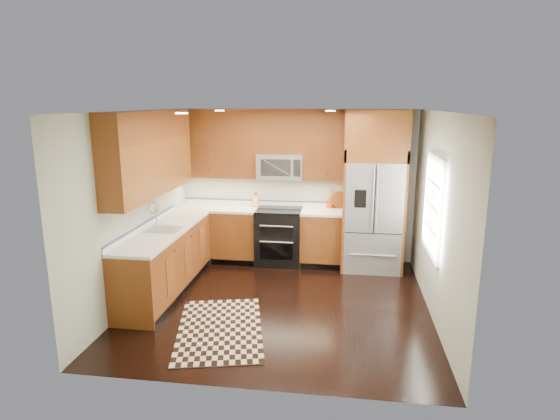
# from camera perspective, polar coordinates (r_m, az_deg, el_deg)

# --- Properties ---
(ground) EXTENTS (4.00, 4.00, 0.00)m
(ground) POSITION_cam_1_polar(r_m,az_deg,el_deg) (6.58, -0.00, -11.32)
(ground) COLOR black
(ground) RESTS_ON ground
(wall_back) EXTENTS (4.00, 0.02, 2.60)m
(wall_back) POSITION_cam_1_polar(r_m,az_deg,el_deg) (8.10, 1.99, 2.99)
(wall_back) COLOR #B0B7A4
(wall_back) RESTS_ON ground
(wall_left) EXTENTS (0.02, 4.00, 2.60)m
(wall_left) POSITION_cam_1_polar(r_m,az_deg,el_deg) (6.73, -17.12, 0.33)
(wall_left) COLOR #B0B7A4
(wall_left) RESTS_ON ground
(wall_right) EXTENTS (0.02, 4.00, 2.60)m
(wall_right) POSITION_cam_1_polar(r_m,az_deg,el_deg) (6.21, 18.61, -0.82)
(wall_right) COLOR #B0B7A4
(wall_right) RESTS_ON ground
(window) EXTENTS (0.04, 1.10, 1.30)m
(window) POSITION_cam_1_polar(r_m,az_deg,el_deg) (6.37, 18.16, 0.49)
(window) COLOR white
(window) RESTS_ON ground
(base_cabinets) EXTENTS (2.85, 3.00, 0.90)m
(base_cabinets) POSITION_cam_1_polar(r_m,az_deg,el_deg) (7.49, -8.42, -4.69)
(base_cabinets) COLOR brown
(base_cabinets) RESTS_ON ground
(countertop) EXTENTS (2.86, 3.01, 0.04)m
(countertop) POSITION_cam_1_polar(r_m,az_deg,el_deg) (7.43, -7.24, -1.03)
(countertop) COLOR silver
(countertop) RESTS_ON base_cabinets
(upper_cabinets) EXTENTS (2.85, 3.00, 1.15)m
(upper_cabinets) POSITION_cam_1_polar(r_m,az_deg,el_deg) (7.33, -7.81, 7.54)
(upper_cabinets) COLOR brown
(upper_cabinets) RESTS_ON ground
(range) EXTENTS (0.76, 0.67, 0.95)m
(range) POSITION_cam_1_polar(r_m,az_deg,el_deg) (8.00, -0.10, -3.24)
(range) COLOR black
(range) RESTS_ON ground
(microwave) EXTENTS (0.76, 0.40, 0.42)m
(microwave) POSITION_cam_1_polar(r_m,az_deg,el_deg) (7.88, 0.03, 5.36)
(microwave) COLOR #B2B2B7
(microwave) RESTS_ON ground
(refrigerator) EXTENTS (0.98, 0.75, 2.60)m
(refrigerator) POSITION_cam_1_polar(r_m,az_deg,el_deg) (7.70, 11.36, 2.25)
(refrigerator) COLOR #B2B2B7
(refrigerator) RESTS_ON ground
(sink_faucet) EXTENTS (0.54, 0.44, 0.37)m
(sink_faucet) POSITION_cam_1_polar(r_m,az_deg,el_deg) (6.89, -14.17, -1.81)
(sink_faucet) COLOR #B2B2B7
(sink_faucet) RESTS_ON countertop
(rug) EXTENTS (1.36, 1.86, 0.01)m
(rug) POSITION_cam_1_polar(r_m,az_deg,el_deg) (5.94, -7.33, -14.16)
(rug) COLOR black
(rug) RESTS_ON ground
(knife_block) EXTENTS (0.09, 0.12, 0.25)m
(knife_block) POSITION_cam_1_polar(r_m,az_deg,el_deg) (8.11, -2.99, 1.13)
(knife_block) COLOR tan
(knife_block) RESTS_ON countertop
(utensil_crock) EXTENTS (0.11, 0.11, 0.32)m
(utensil_crock) POSITION_cam_1_polar(r_m,az_deg,el_deg) (8.04, 6.09, 1.03)
(utensil_crock) COLOR #AF3D15
(utensil_crock) RESTS_ON countertop
(cutting_board) EXTENTS (0.37, 0.37, 0.02)m
(cutting_board) POSITION_cam_1_polar(r_m,az_deg,el_deg) (8.07, 7.23, 0.31)
(cutting_board) COLOR brown
(cutting_board) RESTS_ON countertop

